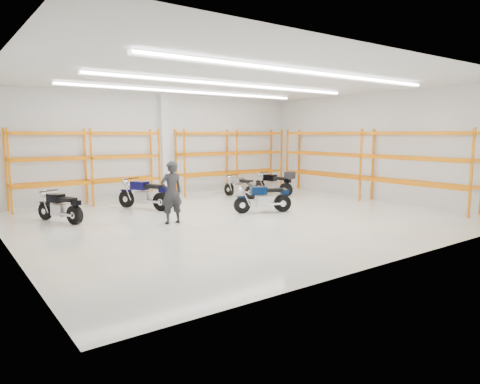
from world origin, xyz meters
TOP-DOWN VIEW (x-y plane):
  - ground at (0.00, 0.00)m, footprint 14.00×14.00m
  - room_shell at (0.00, 0.03)m, footprint 14.02×12.02m
  - motorcycle_main at (1.19, 0.26)m, footprint 2.00×1.02m
  - motorcycle_back_a at (-5.13, 2.71)m, footprint 0.99×1.89m
  - motorcycle_back_b at (-2.00, 3.32)m, footprint 1.23×2.14m
  - motorcycle_back_c at (2.63, 3.67)m, footprint 0.66×1.98m
  - motorcycle_back_d at (4.31, 3.29)m, footprint 0.88×2.17m
  - standing_man at (-2.38, 0.50)m, footprint 0.73×0.49m
  - structural_column at (0.00, 5.82)m, footprint 0.32×0.32m
  - pallet_racking_back_left at (-3.40, 5.48)m, footprint 5.67×0.87m
  - pallet_racking_back_right at (3.40, 5.48)m, footprint 5.67×0.87m
  - pallet_racking_side at (6.48, 0.00)m, footprint 0.87×9.07m

SIDE VIEW (x-z plane):
  - ground at x=0.00m, z-range 0.00..0.00m
  - motorcycle_back_c at x=2.63m, z-range -0.03..0.94m
  - motorcycle_back_a at x=-5.13m, z-range -0.03..0.96m
  - motorcycle_main at x=1.19m, z-range -0.03..1.00m
  - motorcycle_back_d at x=4.31m, z-range -0.02..1.10m
  - motorcycle_back_b at x=-2.00m, z-range -0.04..1.11m
  - standing_man at x=-2.38m, z-range 0.00..1.96m
  - pallet_racking_back_left at x=-3.40m, z-range 0.29..3.29m
  - pallet_racking_back_right at x=3.40m, z-range 0.29..3.29m
  - pallet_racking_side at x=6.48m, z-range 0.31..3.31m
  - structural_column at x=0.00m, z-range 0.00..4.50m
  - room_shell at x=0.00m, z-range 1.03..5.54m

